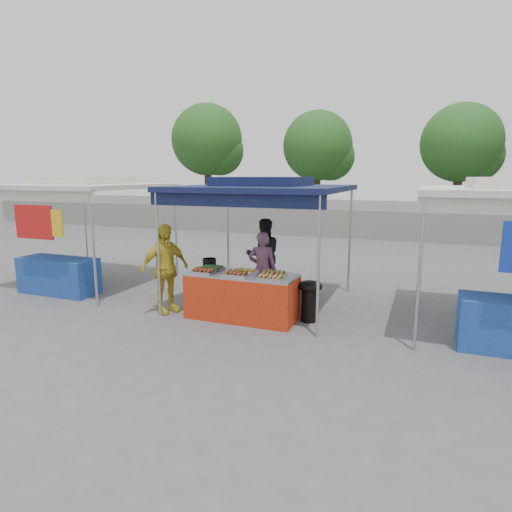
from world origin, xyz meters
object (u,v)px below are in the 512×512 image
(helper_man, at_px, (264,255))
(cooking_pot, at_px, (209,262))
(customer_person, at_px, (165,269))
(vendor_table, at_px, (242,296))
(vendor_woman, at_px, (262,269))
(wok_burner, at_px, (310,297))

(helper_man, bearing_deg, cooking_pot, 39.08)
(cooking_pot, relative_size, customer_person, 0.15)
(customer_person, bearing_deg, helper_man, -3.22)
(vendor_table, bearing_deg, vendor_woman, 85.38)
(helper_man, bearing_deg, wok_burner, 100.41)
(wok_burner, xyz_separation_m, vendor_woman, (-1.12, 0.54, 0.31))
(vendor_table, distance_m, vendor_woman, 0.93)
(helper_man, bearing_deg, vendor_woman, 76.94)
(vendor_woman, height_order, helper_man, helper_man)
(helper_man, relative_size, customer_person, 0.97)
(wok_burner, distance_m, helper_man, 2.25)
(customer_person, bearing_deg, cooking_pot, -24.03)
(vendor_table, relative_size, wok_burner, 2.65)
(vendor_table, distance_m, wok_burner, 1.23)
(wok_burner, bearing_deg, vendor_table, 173.17)
(vendor_table, xyz_separation_m, vendor_woman, (0.07, 0.86, 0.33))
(vendor_table, relative_size, customer_person, 1.17)
(vendor_table, bearing_deg, cooking_pot, 156.97)
(vendor_table, distance_m, customer_person, 1.58)
(vendor_woman, bearing_deg, helper_man, -88.24)
(customer_person, bearing_deg, wok_burner, -53.23)
(cooking_pot, bearing_deg, helper_man, 71.21)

